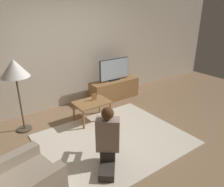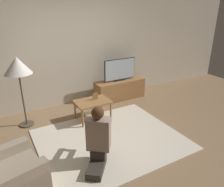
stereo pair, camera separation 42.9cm
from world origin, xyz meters
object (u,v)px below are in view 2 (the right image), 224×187
object	(u,v)px
tv	(120,70)
coffee_table	(93,103)
floor_lamp	(18,68)
armchair	(1,184)
person_kneeling	(98,138)

from	to	relation	value
tv	coffee_table	world-z (taller)	tv
tv	floor_lamp	size ratio (longest dim) A/B	0.61
tv	coffee_table	size ratio (longest dim) A/B	1.21
coffee_table	armchair	world-z (taller)	armchair
tv	person_kneeling	world-z (taller)	tv
floor_lamp	person_kneeling	xyz separation A→B (m)	(0.76, -1.77, -0.73)
armchair	tv	bearing A→B (deg)	-67.05
tv	coffee_table	xyz separation A→B (m)	(-1.07, -0.69, -0.40)
coffee_table	floor_lamp	size ratio (longest dim) A/B	0.51
person_kneeling	floor_lamp	bearing A→B (deg)	-28.51
coffee_table	armchair	bearing A→B (deg)	-142.74
tv	floor_lamp	world-z (taller)	floor_lamp
tv	person_kneeling	bearing A→B (deg)	-128.20
coffee_table	tv	bearing A→B (deg)	32.81
coffee_table	floor_lamp	xyz separation A→B (m)	(-1.27, 0.45, 0.82)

